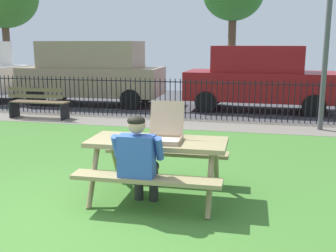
{
  "coord_description": "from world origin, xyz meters",
  "views": [
    {
      "loc": [
        2.09,
        -3.7,
        2.0
      ],
      "look_at": [
        0.73,
        2.2,
        0.75
      ],
      "focal_mm": 42.72,
      "sensor_mm": 36.0,
      "label": 1
    }
  ],
  "objects_px": {
    "pizza_slice_on_table": "(136,139)",
    "parked_car_left": "(92,72)",
    "pizza_box_open": "(165,131)",
    "parked_car_center": "(259,77)",
    "lamp_post_walkway": "(329,10)",
    "adult_at_table": "(139,158)",
    "park_bench_left": "(38,103)",
    "picnic_table_foreground": "(157,153)"
  },
  "relations": [
    {
      "from": "pizza_box_open",
      "to": "park_bench_left",
      "type": "bearing_deg",
      "value": 134.56
    },
    {
      "from": "parked_car_left",
      "to": "parked_car_center",
      "type": "distance_m",
      "value": 5.38
    },
    {
      "from": "pizza_box_open",
      "to": "pizza_slice_on_table",
      "type": "bearing_deg",
      "value": -170.18
    },
    {
      "from": "pizza_box_open",
      "to": "lamp_post_walkway",
      "type": "xyz_separation_m",
      "value": [
        2.6,
        4.91,
        1.85
      ]
    },
    {
      "from": "park_bench_left",
      "to": "pizza_box_open",
      "type": "bearing_deg",
      "value": -45.44
    },
    {
      "from": "park_bench_left",
      "to": "parked_car_center",
      "type": "height_order",
      "value": "parked_car_center"
    },
    {
      "from": "parked_car_left",
      "to": "parked_car_center",
      "type": "relative_size",
      "value": 1.05
    },
    {
      "from": "park_bench_left",
      "to": "lamp_post_walkway",
      "type": "relative_size",
      "value": 0.35
    },
    {
      "from": "parked_car_center",
      "to": "adult_at_table",
      "type": "bearing_deg",
      "value": -99.46
    },
    {
      "from": "pizza_box_open",
      "to": "adult_at_table",
      "type": "distance_m",
      "value": 0.6
    },
    {
      "from": "lamp_post_walkway",
      "to": "parked_car_left",
      "type": "xyz_separation_m",
      "value": [
        -6.85,
        2.54,
        -1.64
      ]
    },
    {
      "from": "adult_at_table",
      "to": "parked_car_center",
      "type": "height_order",
      "value": "parked_car_center"
    },
    {
      "from": "pizza_slice_on_table",
      "to": "parked_car_center",
      "type": "bearing_deg",
      "value": 78.68
    },
    {
      "from": "picnic_table_foreground",
      "to": "lamp_post_walkway",
      "type": "height_order",
      "value": "lamp_post_walkway"
    },
    {
      "from": "picnic_table_foreground",
      "to": "parked_car_center",
      "type": "distance_m",
      "value": 7.57
    },
    {
      "from": "adult_at_table",
      "to": "lamp_post_walkway",
      "type": "bearing_deg",
      "value": 62.75
    },
    {
      "from": "picnic_table_foreground",
      "to": "pizza_box_open",
      "type": "height_order",
      "value": "pizza_box_open"
    },
    {
      "from": "pizza_slice_on_table",
      "to": "parked_car_center",
      "type": "height_order",
      "value": "parked_car_center"
    },
    {
      "from": "parked_car_center",
      "to": "pizza_box_open",
      "type": "bearing_deg",
      "value": -98.64
    },
    {
      "from": "pizza_box_open",
      "to": "pizza_slice_on_table",
      "type": "xyz_separation_m",
      "value": [
        -0.37,
        -0.06,
        -0.11
      ]
    },
    {
      "from": "pizza_box_open",
      "to": "parked_car_center",
      "type": "xyz_separation_m",
      "value": [
        1.13,
        7.44,
        0.12
      ]
    },
    {
      "from": "adult_at_table",
      "to": "picnic_table_foreground",
      "type": "bearing_deg",
      "value": 78.95
    },
    {
      "from": "picnic_table_foreground",
      "to": "adult_at_table",
      "type": "bearing_deg",
      "value": -101.05
    },
    {
      "from": "park_bench_left",
      "to": "parked_car_left",
      "type": "bearing_deg",
      "value": 81.08
    },
    {
      "from": "parked_car_left",
      "to": "park_bench_left",
      "type": "bearing_deg",
      "value": -98.92
    },
    {
      "from": "lamp_post_walkway",
      "to": "park_bench_left",
      "type": "bearing_deg",
      "value": -178.75
    },
    {
      "from": "park_bench_left",
      "to": "parked_car_center",
      "type": "bearing_deg",
      "value": 24.91
    },
    {
      "from": "adult_at_table",
      "to": "parked_car_left",
      "type": "height_order",
      "value": "parked_car_left"
    },
    {
      "from": "picnic_table_foreground",
      "to": "park_bench_left",
      "type": "bearing_deg",
      "value": 133.84
    },
    {
      "from": "adult_at_table",
      "to": "pizza_box_open",
      "type": "bearing_deg",
      "value": 69.4
    },
    {
      "from": "pizza_slice_on_table",
      "to": "adult_at_table",
      "type": "distance_m",
      "value": 0.5
    },
    {
      "from": "pizza_slice_on_table",
      "to": "parked_car_center",
      "type": "relative_size",
      "value": 0.06
    },
    {
      "from": "picnic_table_foreground",
      "to": "parked_car_left",
      "type": "height_order",
      "value": "parked_car_left"
    },
    {
      "from": "pizza_slice_on_table",
      "to": "park_bench_left",
      "type": "height_order",
      "value": "park_bench_left"
    },
    {
      "from": "pizza_slice_on_table",
      "to": "parked_car_left",
      "type": "distance_m",
      "value": 8.46
    },
    {
      "from": "pizza_slice_on_table",
      "to": "adult_at_table",
      "type": "height_order",
      "value": "adult_at_table"
    },
    {
      "from": "picnic_table_foreground",
      "to": "pizza_slice_on_table",
      "type": "xyz_separation_m",
      "value": [
        -0.27,
        -0.05,
        0.18
      ]
    },
    {
      "from": "lamp_post_walkway",
      "to": "parked_car_left",
      "type": "bearing_deg",
      "value": 159.68
    },
    {
      "from": "parked_car_left",
      "to": "parked_car_center",
      "type": "bearing_deg",
      "value": 0.01
    },
    {
      "from": "adult_at_table",
      "to": "lamp_post_walkway",
      "type": "xyz_separation_m",
      "value": [
        2.8,
        5.43,
        2.08
      ]
    },
    {
      "from": "pizza_slice_on_table",
      "to": "parked_car_center",
      "type": "xyz_separation_m",
      "value": [
        1.5,
        7.51,
        0.23
      ]
    },
    {
      "from": "lamp_post_walkway",
      "to": "pizza_slice_on_table",
      "type": "bearing_deg",
      "value": -120.87
    }
  ]
}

